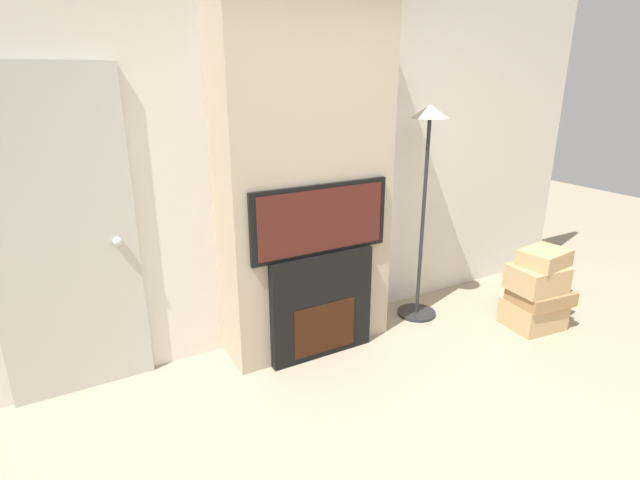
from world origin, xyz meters
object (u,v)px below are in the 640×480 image
object	(u,v)px
fireplace	(320,305)
floor_lamp	(426,170)
television	(320,220)
box_stack	(537,292)

from	to	relation	value
fireplace	floor_lamp	bearing A→B (deg)	6.83
floor_lamp	fireplace	bearing A→B (deg)	-173.17
television	floor_lamp	world-z (taller)	floor_lamp
fireplace	television	world-z (taller)	television
box_stack	television	bearing A→B (deg)	163.28
floor_lamp	box_stack	xyz separation A→B (m)	(0.69, -0.64, -0.95)
television	floor_lamp	xyz separation A→B (m)	(1.03, 0.13, 0.23)
television	box_stack	xyz separation A→B (m)	(1.72, -0.52, -0.72)
fireplace	box_stack	world-z (taller)	fireplace
fireplace	television	bearing A→B (deg)	-90.00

